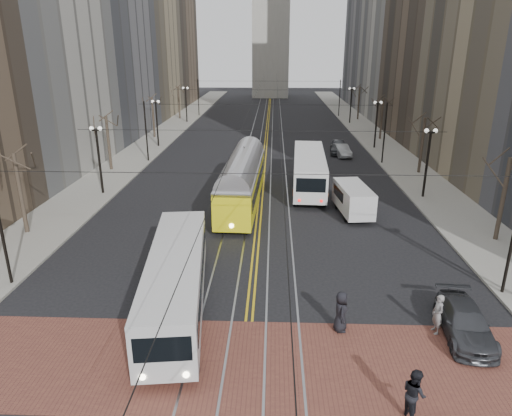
# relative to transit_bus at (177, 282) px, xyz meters

# --- Properties ---
(ground) EXTENTS (260.00, 260.00, 0.00)m
(ground) POSITION_rel_transit_bus_xyz_m (3.50, 0.00, -1.46)
(ground) COLOR black
(ground) RESTS_ON ground
(sidewalk_left) EXTENTS (5.00, 140.00, 0.15)m
(sidewalk_left) POSITION_rel_transit_bus_xyz_m (-11.50, 45.00, -1.39)
(sidewalk_left) COLOR gray
(sidewalk_left) RESTS_ON ground
(sidewalk_right) EXTENTS (5.00, 140.00, 0.15)m
(sidewalk_right) POSITION_rel_transit_bus_xyz_m (18.50, 45.00, -1.39)
(sidewalk_right) COLOR gray
(sidewalk_right) RESTS_ON ground
(crosswalk_band) EXTENTS (25.00, 6.00, 0.01)m
(crosswalk_band) POSITION_rel_transit_bus_xyz_m (3.50, -4.00, -1.46)
(crosswalk_band) COLOR brown
(crosswalk_band) RESTS_ON ground
(streetcar_rails) EXTENTS (4.80, 130.00, 0.02)m
(streetcar_rails) POSITION_rel_transit_bus_xyz_m (3.50, 45.00, -1.46)
(streetcar_rails) COLOR gray
(streetcar_rails) RESTS_ON ground
(centre_lines) EXTENTS (0.42, 130.00, 0.01)m
(centre_lines) POSITION_rel_transit_bus_xyz_m (3.50, 45.00, -1.45)
(centre_lines) COLOR gold
(centre_lines) RESTS_ON ground
(building_left_mid) EXTENTS (16.00, 20.00, 34.00)m
(building_left_mid) POSITION_rel_transit_bus_xyz_m (-22.00, 46.00, 15.54)
(building_left_mid) COLOR slate
(building_left_mid) RESTS_ON ground
(building_left_far) EXTENTS (16.00, 20.00, 40.00)m
(building_left_far) POSITION_rel_transit_bus_xyz_m (-22.00, 86.00, 18.54)
(building_left_far) COLOR brown
(building_left_far) RESTS_ON ground
(building_right_mid) EXTENTS (16.00, 20.00, 34.00)m
(building_right_mid) POSITION_rel_transit_bus_xyz_m (29.00, 46.00, 15.54)
(building_right_mid) COLOR brown
(building_right_mid) RESTS_ON ground
(building_right_far) EXTENTS (16.00, 20.00, 40.00)m
(building_right_far) POSITION_rel_transit_bus_xyz_m (29.00, 86.00, 18.54)
(building_right_far) COLOR slate
(building_right_far) RESTS_ON ground
(lamp_posts) EXTENTS (27.60, 57.20, 5.60)m
(lamp_posts) POSITION_rel_transit_bus_xyz_m (3.50, 28.75, 1.34)
(lamp_posts) COLOR black
(lamp_posts) RESTS_ON ground
(street_trees) EXTENTS (31.68, 53.28, 5.60)m
(street_trees) POSITION_rel_transit_bus_xyz_m (3.50, 35.25, 1.34)
(street_trees) COLOR #382D23
(street_trees) RESTS_ON ground
(trolley_wires) EXTENTS (25.96, 120.00, 6.60)m
(trolley_wires) POSITION_rel_transit_bus_xyz_m (3.50, 34.83, 2.31)
(trolley_wires) COLOR black
(trolley_wires) RESTS_ON ground
(transit_bus) EXTENTS (3.83, 11.91, 2.92)m
(transit_bus) POSITION_rel_transit_bus_xyz_m (0.00, 0.00, 0.00)
(transit_bus) COLOR silver
(transit_bus) RESTS_ON ground
(streetcar) EXTENTS (3.14, 14.15, 3.31)m
(streetcar) POSITION_rel_transit_bus_xyz_m (2.08, 15.79, 0.19)
(streetcar) COLOR yellow
(streetcar) RESTS_ON ground
(rear_bus) EXTENTS (3.23, 12.26, 3.17)m
(rear_bus) POSITION_rel_transit_bus_xyz_m (7.72, 20.34, 0.12)
(rear_bus) COLOR silver
(rear_bus) RESTS_ON ground
(cargo_van) EXTENTS (2.54, 5.33, 2.27)m
(cargo_van) POSITION_rel_transit_bus_xyz_m (10.58, 13.65, -0.33)
(cargo_van) COLOR silver
(cargo_van) RESTS_ON ground
(sedan_grey) EXTENTS (2.39, 4.97, 1.64)m
(sedan_grey) POSITION_rel_transit_bus_xyz_m (12.32, 35.12, -0.64)
(sedan_grey) COLOR #43464B
(sedan_grey) RESTS_ON ground
(sedan_silver) EXTENTS (2.05, 4.33, 1.37)m
(sedan_silver) POSITION_rel_transit_bus_xyz_m (12.49, 33.64, -0.78)
(sedan_silver) COLOR #999DA0
(sedan_silver) RESTS_ON ground
(sedan_parked) EXTENTS (2.33, 4.81, 1.35)m
(sedan_parked) POSITION_rel_transit_bus_xyz_m (13.02, -1.68, -0.79)
(sedan_parked) COLOR #393B3F
(sedan_parked) RESTS_ON ground
(pedestrian_a) EXTENTS (0.61, 0.94, 1.91)m
(pedestrian_a) POSITION_rel_transit_bus_xyz_m (7.62, -1.50, -0.49)
(pedestrian_a) COLOR black
(pedestrian_a) RESTS_ON crosswalk_band
(pedestrian_b) EXTENTS (0.53, 0.73, 1.85)m
(pedestrian_b) POSITION_rel_transit_bus_xyz_m (11.86, -1.50, -0.52)
(pedestrian_b) COLOR gray
(pedestrian_b) RESTS_ON crosswalk_band
(pedestrian_c) EXTENTS (0.93, 1.08, 1.90)m
(pedestrian_c) POSITION_rel_transit_bus_xyz_m (9.42, -6.50, -0.50)
(pedestrian_c) COLOR black
(pedestrian_c) RESTS_ON crosswalk_band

